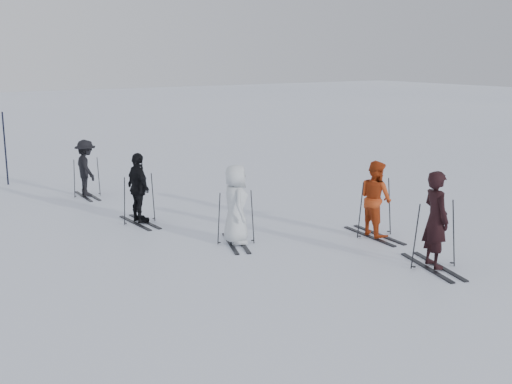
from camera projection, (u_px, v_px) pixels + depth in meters
ground at (281, 246)px, 13.78m from camera, size 120.00×120.00×0.00m
skier_near_dark at (436, 221)px, 12.19m from camera, size 0.62×0.78×1.87m
skier_red at (375, 200)px, 14.32m from camera, size 0.71×0.88×1.70m
skier_grey at (236, 205)px, 13.74m from camera, size 0.80×0.97×1.71m
skier_uphill_left at (139, 189)px, 15.45m from camera, size 0.46×1.01×1.69m
skier_uphill_far at (86, 169)px, 18.33m from camera, size 0.63×1.06×1.61m
skis_near_dark at (435, 234)px, 12.24m from camera, size 2.05×1.46×1.35m
skis_red at (375, 207)px, 14.36m from camera, size 1.91×1.12×1.34m
skis_grey at (236, 217)px, 13.80m from camera, size 1.85×1.39×1.20m
skis_uphill_left at (139, 198)px, 15.50m from camera, size 1.73×0.97×1.23m
skis_uphill_far at (87, 177)px, 18.38m from camera, size 1.60×0.88×1.15m
piste_marker at (5, 149)px, 19.91m from camera, size 0.07×0.07×2.28m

